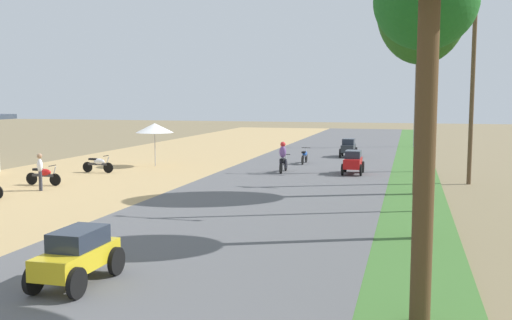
{
  "coord_description": "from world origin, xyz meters",
  "views": [
    {
      "loc": [
        5.42,
        -4.7,
        4.09
      ],
      "look_at": [
        -0.36,
        17.04,
        1.65
      ],
      "focal_mm": 40.71,
      "sensor_mm": 36.0,
      "label": 1
    }
  ],
  "objects_px": {
    "motorbike_ahead_second": "(305,155)",
    "pedestrian_on_shoulder": "(40,170)",
    "streetlamp_mid": "(418,88)",
    "utility_pole_near": "(473,81)",
    "car_hatchback_charcoal": "(348,147)",
    "motorbike_foreground_rider": "(283,158)",
    "median_tree_third": "(422,9)",
    "parked_motorbike_fifth": "(44,175)",
    "median_tree_second": "(426,3)",
    "car_hatchback_red": "(353,161)",
    "vendor_umbrella": "(155,128)",
    "parked_motorbike_sixth": "(98,163)",
    "streetlamp_far": "(416,90)",
    "streetlamp_near": "(423,79)",
    "car_sedan_yellow": "(77,254)"
  },
  "relations": [
    {
      "from": "motorbike_ahead_second",
      "to": "pedestrian_on_shoulder",
      "type": "bearing_deg",
      "value": -125.71
    },
    {
      "from": "streetlamp_mid",
      "to": "utility_pole_near",
      "type": "bearing_deg",
      "value": -57.25
    },
    {
      "from": "car_hatchback_charcoal",
      "to": "motorbike_foreground_rider",
      "type": "height_order",
      "value": "motorbike_foreground_rider"
    },
    {
      "from": "pedestrian_on_shoulder",
      "to": "median_tree_third",
      "type": "height_order",
      "value": "median_tree_third"
    },
    {
      "from": "parked_motorbike_fifth",
      "to": "motorbike_foreground_rider",
      "type": "height_order",
      "value": "motorbike_foreground_rider"
    },
    {
      "from": "median_tree_second",
      "to": "car_hatchback_charcoal",
      "type": "relative_size",
      "value": 4.02
    },
    {
      "from": "utility_pole_near",
      "to": "car_hatchback_red",
      "type": "height_order",
      "value": "utility_pole_near"
    },
    {
      "from": "motorbike_foreground_rider",
      "to": "vendor_umbrella",
      "type": "bearing_deg",
      "value": 173.01
    },
    {
      "from": "parked_motorbike_sixth",
      "to": "median_tree_third",
      "type": "height_order",
      "value": "median_tree_third"
    },
    {
      "from": "parked_motorbike_fifth",
      "to": "streetlamp_far",
      "type": "xyz_separation_m",
      "value": [
        16.59,
        25.87,
        4.1
      ]
    },
    {
      "from": "streetlamp_mid",
      "to": "car_hatchback_charcoal",
      "type": "xyz_separation_m",
      "value": [
        -4.34,
        6.76,
        -3.84
      ]
    },
    {
      "from": "parked_motorbike_fifth",
      "to": "utility_pole_near",
      "type": "distance_m",
      "value": 20.28
    },
    {
      "from": "vendor_umbrella",
      "to": "car_hatchback_charcoal",
      "type": "bearing_deg",
      "value": 37.98
    },
    {
      "from": "vendor_umbrella",
      "to": "pedestrian_on_shoulder",
      "type": "distance_m",
      "value": 9.62
    },
    {
      "from": "car_hatchback_charcoal",
      "to": "streetlamp_far",
      "type": "bearing_deg",
      "value": 65.76
    },
    {
      "from": "vendor_umbrella",
      "to": "streetlamp_near",
      "type": "height_order",
      "value": "streetlamp_near"
    },
    {
      "from": "pedestrian_on_shoulder",
      "to": "median_tree_third",
      "type": "relative_size",
      "value": 0.16
    },
    {
      "from": "streetlamp_near",
      "to": "streetlamp_far",
      "type": "height_order",
      "value": "streetlamp_near"
    },
    {
      "from": "car_hatchback_red",
      "to": "streetlamp_far",
      "type": "bearing_deg",
      "value": 80.09
    },
    {
      "from": "parked_motorbike_sixth",
      "to": "pedestrian_on_shoulder",
      "type": "relative_size",
      "value": 1.11
    },
    {
      "from": "median_tree_third",
      "to": "streetlamp_near",
      "type": "xyz_separation_m",
      "value": [
        0.04,
        -3.79,
        -2.92
      ]
    },
    {
      "from": "pedestrian_on_shoulder",
      "to": "streetlamp_far",
      "type": "bearing_deg",
      "value": 59.88
    },
    {
      "from": "streetlamp_far",
      "to": "car_hatchback_red",
      "type": "relative_size",
      "value": 3.99
    },
    {
      "from": "motorbike_ahead_second",
      "to": "streetlamp_mid",
      "type": "bearing_deg",
      "value": -17.78
    },
    {
      "from": "utility_pole_near",
      "to": "motorbike_foreground_rider",
      "type": "distance_m",
      "value": 10.17
    },
    {
      "from": "median_tree_second",
      "to": "motorbike_ahead_second",
      "type": "relative_size",
      "value": 4.48
    },
    {
      "from": "streetlamp_near",
      "to": "utility_pole_near",
      "type": "height_order",
      "value": "utility_pole_near"
    },
    {
      "from": "vendor_umbrella",
      "to": "motorbike_foreground_rider",
      "type": "relative_size",
      "value": 1.4
    },
    {
      "from": "parked_motorbike_sixth",
      "to": "median_tree_third",
      "type": "xyz_separation_m",
      "value": [
        16.45,
        -2.79,
        7.08
      ]
    },
    {
      "from": "parked_motorbike_fifth",
      "to": "streetlamp_near",
      "type": "xyz_separation_m",
      "value": [
        16.59,
        -1.92,
        4.16
      ]
    },
    {
      "from": "parked_motorbike_fifth",
      "to": "median_tree_third",
      "type": "height_order",
      "value": "median_tree_third"
    },
    {
      "from": "car_hatchback_red",
      "to": "motorbike_ahead_second",
      "type": "xyz_separation_m",
      "value": [
        -3.3,
        4.05,
        -0.17
      ]
    },
    {
      "from": "streetlamp_far",
      "to": "parked_motorbike_fifth",
      "type": "bearing_deg",
      "value": -122.67
    },
    {
      "from": "vendor_umbrella",
      "to": "car_hatchback_red",
      "type": "distance_m",
      "value": 11.67
    },
    {
      "from": "car_hatchback_red",
      "to": "motorbike_ahead_second",
      "type": "bearing_deg",
      "value": 129.13
    },
    {
      "from": "parked_motorbike_fifth",
      "to": "streetlamp_far",
      "type": "height_order",
      "value": "streetlamp_far"
    },
    {
      "from": "median_tree_third",
      "to": "utility_pole_near",
      "type": "distance_m",
      "value": 5.38
    },
    {
      "from": "parked_motorbike_fifth",
      "to": "median_tree_second",
      "type": "xyz_separation_m",
      "value": [
        16.54,
        -6.02,
        6.12
      ]
    },
    {
      "from": "vendor_umbrella",
      "to": "car_sedan_yellow",
      "type": "relative_size",
      "value": 1.12
    },
    {
      "from": "car_sedan_yellow",
      "to": "car_hatchback_red",
      "type": "bearing_deg",
      "value": 78.53
    },
    {
      "from": "car_hatchback_charcoal",
      "to": "motorbike_ahead_second",
      "type": "height_order",
      "value": "car_hatchback_charcoal"
    },
    {
      "from": "pedestrian_on_shoulder",
      "to": "streetlamp_mid",
      "type": "relative_size",
      "value": 0.21
    },
    {
      "from": "pedestrian_on_shoulder",
      "to": "utility_pole_near",
      "type": "height_order",
      "value": "utility_pole_near"
    },
    {
      "from": "parked_motorbike_fifth",
      "to": "car_hatchback_red",
      "type": "height_order",
      "value": "car_hatchback_red"
    },
    {
      "from": "parked_motorbike_fifth",
      "to": "pedestrian_on_shoulder",
      "type": "height_order",
      "value": "pedestrian_on_shoulder"
    },
    {
      "from": "pedestrian_on_shoulder",
      "to": "utility_pole_near",
      "type": "relative_size",
      "value": 0.17
    },
    {
      "from": "pedestrian_on_shoulder",
      "to": "streetlamp_mid",
      "type": "xyz_separation_m",
      "value": [
        15.8,
        10.84,
        3.63
      ]
    },
    {
      "from": "median_tree_second",
      "to": "streetlamp_near",
      "type": "distance_m",
      "value": 4.54
    },
    {
      "from": "parked_motorbike_sixth",
      "to": "median_tree_second",
      "type": "height_order",
      "value": "median_tree_second"
    },
    {
      "from": "median_tree_third",
      "to": "streetlamp_near",
      "type": "relative_size",
      "value": 1.22
    }
  ]
}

